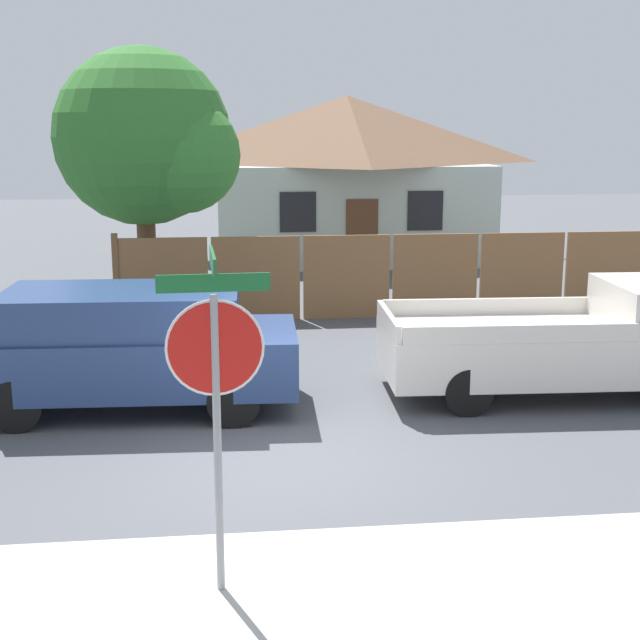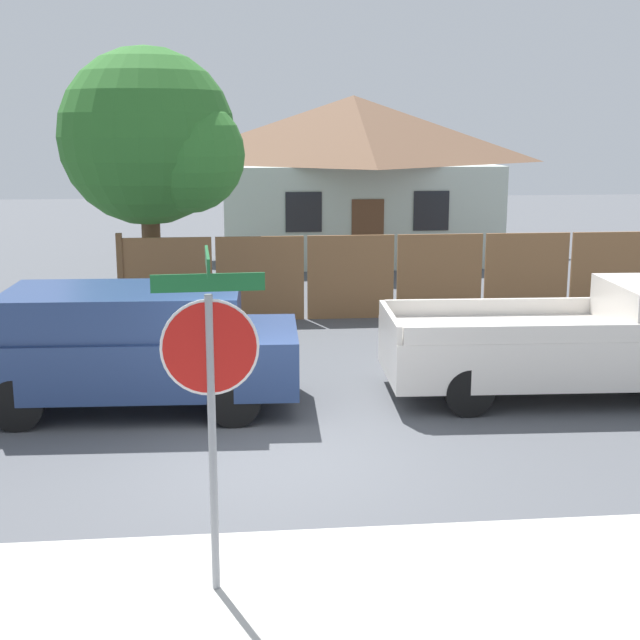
% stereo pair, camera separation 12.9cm
% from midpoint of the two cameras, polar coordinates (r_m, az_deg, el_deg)
% --- Properties ---
extents(ground_plane, '(80.00, 80.00, 0.00)m').
position_cam_midpoint_polar(ground_plane, '(11.11, -2.59, -8.86)').
color(ground_plane, '#4C4F54').
extents(sidewalk_strip, '(36.00, 3.20, 0.01)m').
position_cam_midpoint_polar(sidewalk_strip, '(7.87, -0.98, -18.36)').
color(sidewalk_strip, beige).
rests_on(sidewalk_strip, ground).
extents(wooden_fence, '(11.54, 0.12, 1.87)m').
position_cam_midpoint_polar(wooden_fence, '(18.90, 5.03, 2.81)').
color(wooden_fence, brown).
rests_on(wooden_fence, ground).
extents(house, '(8.56, 6.52, 4.88)m').
position_cam_midpoint_polar(house, '(27.76, 2.26, 9.33)').
color(house, '#B2C1B7').
rests_on(house, ground).
extents(oak_tree, '(3.89, 3.70, 5.63)m').
position_cam_midpoint_polar(oak_tree, '(19.29, -10.29, 11.20)').
color(oak_tree, brown).
rests_on(oak_tree, ground).
extents(red_suv, '(4.76, 2.16, 1.75)m').
position_cam_midpoint_polar(red_suv, '(12.99, -11.71, -1.53)').
color(red_suv, navy).
rests_on(red_suv, ground).
extents(orange_pickup, '(5.59, 2.26, 1.71)m').
position_cam_midpoint_polar(orange_pickup, '(14.02, 16.96, -1.34)').
color(orange_pickup, silver).
rests_on(orange_pickup, ground).
extents(stop_sign, '(0.94, 0.84, 3.01)m').
position_cam_midpoint_polar(stop_sign, '(7.53, -6.55, -3.02)').
color(stop_sign, gray).
rests_on(stop_sign, ground).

